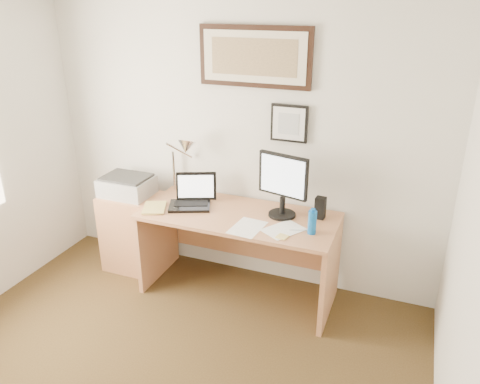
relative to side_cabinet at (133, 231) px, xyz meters
The scene contains 17 objects.
wall_back 1.32m from the side_cabinet, 19.18° to the left, with size 3.50×0.02×2.50m, color silver.
side_cabinet is the anchor object (origin of this frame).
water_bottle 1.77m from the side_cabinet, ahead, with size 0.06×0.06×0.18m, color #0E5BB8.
bottle_cap 1.80m from the side_cabinet, ahead, with size 0.03×0.03×0.02m, color #0E5BB8.
speaker 1.77m from the side_cabinet, ahead, with size 0.08×0.07×0.18m, color black.
paper_sheet_a 1.30m from the side_cabinet, 11.35° to the right, with size 0.22×0.31×0.00m, color white.
paper_sheet_b 1.55m from the side_cabinet, ahead, with size 0.21×0.30×0.00m, color white.
sticky_pad 1.59m from the side_cabinet, 11.21° to the right, with size 0.08×0.08×0.01m, color #ECD16F.
marker_pen 1.65m from the side_cabinet, ahead, with size 0.02×0.02×0.14m, color white.
book 0.55m from the side_cabinet, 39.28° to the right, with size 0.18×0.25×0.02m, color tan.
desk 1.08m from the side_cabinet, ahead, with size 1.60×0.70×0.75m.
laptop 0.78m from the side_cabinet, ahead, with size 0.41×0.41×0.26m.
lcd_monitor 1.56m from the side_cabinet, ahead, with size 0.42×0.22×0.52m.
printer 0.45m from the side_cabinet, 161.21° to the left, with size 0.44×0.34×0.18m.
desk_lamp 0.98m from the side_cabinet, 14.38° to the left, with size 0.29×0.27×0.53m.
picture_large 1.93m from the side_cabinet, 15.25° to the left, with size 0.92×0.04×0.47m.
picture_small 1.77m from the side_cabinet, 12.05° to the left, with size 0.30×0.03×0.30m.
Camera 1 is at (1.41, -1.55, 2.39)m, focal length 35.00 mm.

